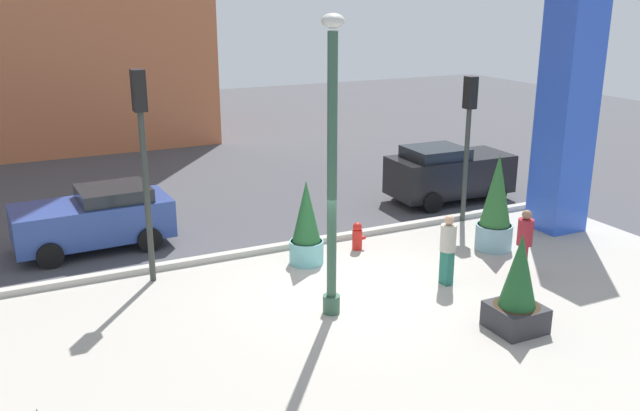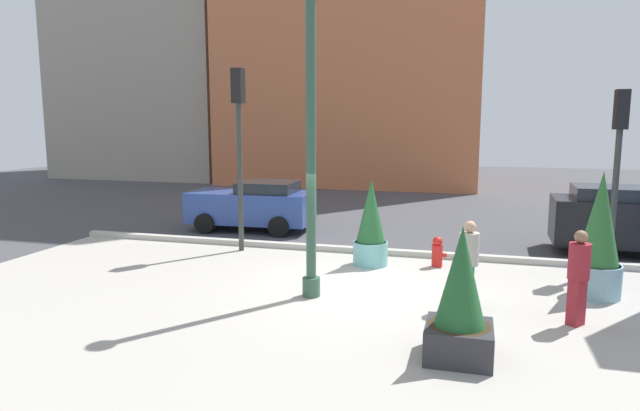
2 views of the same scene
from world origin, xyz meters
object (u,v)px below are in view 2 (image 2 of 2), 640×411
object	(u,v)px
traffic_light_far_side	(618,150)
fire_hydrant	(437,252)
potted_plant_mid_plaza	(371,226)
potted_plant_curbside	(460,302)
car_passing_lane	(630,220)
traffic_light_corner	(239,130)
pedestrian_by_curb	(578,273)
pedestrian_crossing	(469,260)
car_intersection	(253,205)
potted_plant_near_left	(599,240)
lamp_post	(311,150)

from	to	relation	value
traffic_light_far_side	fire_hydrant	bearing A→B (deg)	-169.27
potted_plant_mid_plaza	traffic_light_far_side	distance (m)	5.95
potted_plant_curbside	car_passing_lane	world-z (taller)	potted_plant_curbside
fire_hydrant	traffic_light_corner	xyz separation A→B (m)	(-5.27, 0.31, 2.90)
pedestrian_by_curb	pedestrian_crossing	size ratio (longest dim) A/B	1.00
car_intersection	pedestrian_by_curb	distance (m)	10.81
potted_plant_curbside	pedestrian_crossing	size ratio (longest dim) A/B	1.21
potted_plant_near_left	traffic_light_corner	bearing A→B (deg)	167.90
potted_plant_mid_plaza	pedestrian_by_curb	world-z (taller)	potted_plant_mid_plaza
potted_plant_mid_plaza	traffic_light_corner	xyz separation A→B (m)	(-3.68, 0.59, 2.30)
lamp_post	potted_plant_curbside	size ratio (longest dim) A/B	3.01
potted_plant_near_left	car_passing_lane	bearing A→B (deg)	69.46
lamp_post	potted_plant_near_left	distance (m)	6.00
potted_plant_near_left	pedestrian_crossing	xyz separation A→B (m)	(-2.48, -1.35, -0.24)
pedestrian_by_curb	car_intersection	bearing A→B (deg)	143.22
potted_plant_curbside	traffic_light_corner	xyz separation A→B (m)	(-5.93, 5.61, 2.39)
lamp_post	pedestrian_by_curb	xyz separation A→B (m)	(4.87, -0.30, -2.03)
traffic_light_corner	car_intersection	size ratio (longest dim) A/B	1.22
car_intersection	potted_plant_mid_plaza	bearing A→B (deg)	-37.30
potted_plant_mid_plaza	potted_plant_near_left	distance (m)	4.98
fire_hydrant	traffic_light_corner	world-z (taller)	traffic_light_corner
lamp_post	pedestrian_crossing	size ratio (longest dim) A/B	3.63
car_intersection	pedestrian_crossing	bearing A→B (deg)	-41.27
potted_plant_curbside	potted_plant_near_left	distance (m)	4.59
potted_plant_curbside	potted_plant_near_left	size ratio (longest dim) A/B	0.79
lamp_post	car_intersection	distance (m)	7.55
car_passing_lane	fire_hydrant	bearing A→B (deg)	-150.97
car_passing_lane	lamp_post	bearing A→B (deg)	-141.22
potted_plant_curbside	potted_plant_near_left	world-z (taller)	potted_plant_near_left
fire_hydrant	car_passing_lane	bearing A→B (deg)	29.03
lamp_post	car_passing_lane	distance (m)	9.32
potted_plant_near_left	potted_plant_mid_plaza	bearing A→B (deg)	165.71
pedestrian_crossing	fire_hydrant	bearing A→B (deg)	104.70
potted_plant_curbside	potted_plant_near_left	bearing A→B (deg)	55.86
car_passing_lane	car_intersection	xyz separation A→B (m)	(-10.87, 0.47, -0.10)
pedestrian_by_curb	traffic_light_far_side	bearing A→B (deg)	71.38
fire_hydrant	car_intersection	size ratio (longest dim) A/B	0.19
pedestrian_by_curb	lamp_post	bearing A→B (deg)	176.45
traffic_light_far_side	car_intersection	size ratio (longest dim) A/B	1.06
potted_plant_near_left	car_intersection	distance (m)	10.41
potted_plant_curbside	car_intersection	distance (m)	10.80
fire_hydrant	car_intersection	bearing A→B (deg)	152.74
potted_plant_curbside	car_intersection	world-z (taller)	potted_plant_curbside
lamp_post	traffic_light_corner	world-z (taller)	lamp_post
car_passing_lane	pedestrian_by_curb	distance (m)	6.39
traffic_light_far_side	pedestrian_by_curb	xyz separation A→B (m)	(-1.38, -4.09, -1.93)
potted_plant_curbside	pedestrian_crossing	bearing A→B (deg)	87.84
potted_plant_near_left	pedestrian_by_curb	world-z (taller)	potted_plant_near_left
lamp_post	traffic_light_corner	bearing A→B (deg)	131.68
traffic_light_corner	traffic_light_far_side	bearing A→B (deg)	2.73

